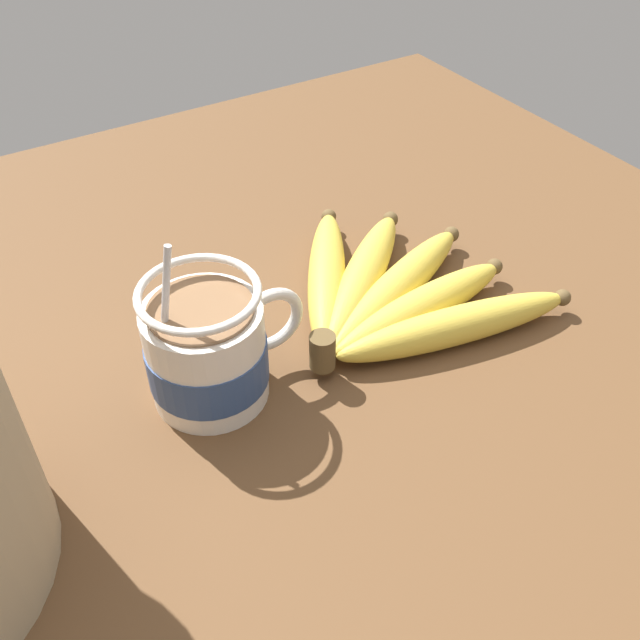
% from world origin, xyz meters
% --- Properties ---
extents(table, '(0.94, 0.94, 0.03)m').
position_xyz_m(table, '(0.00, 0.00, 0.02)').
color(table, brown).
rests_on(table, ground).
extents(coffee_mug, '(0.12, 0.09, 0.14)m').
position_xyz_m(coffee_mug, '(-0.08, 0.01, 0.08)').
color(coffee_mug, white).
rests_on(coffee_mug, table).
extents(banana_bunch, '(0.23, 0.23, 0.04)m').
position_xyz_m(banana_bunch, '(0.09, 0.02, 0.05)').
color(banana_bunch, brown).
rests_on(banana_bunch, table).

